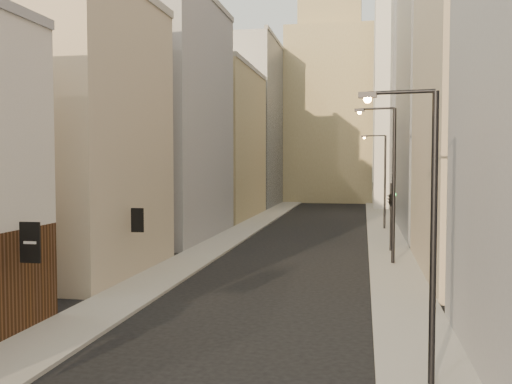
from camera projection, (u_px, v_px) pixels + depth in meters
name	position (u px, v px, depth m)	size (l,w,h in m)	color
sidewalk_left	(258.00, 222.00, 60.95)	(3.00, 140.00, 0.15)	gray
sidewalk_right	(382.00, 225.00, 58.55)	(3.00, 140.00, 0.15)	gray
left_bldg_beige	(74.00, 136.00, 33.09)	(8.00, 12.00, 16.00)	tan
left_bldg_grey	(167.00, 121.00, 48.69)	(8.00, 16.00, 20.00)	gray
left_bldg_tan	(219.00, 145.00, 66.43)	(8.00, 18.00, 17.00)	#9D8B5E
left_bldg_wingrid	(252.00, 125.00, 85.87)	(8.00, 20.00, 24.00)	gray
right_bldg_beige	(496.00, 101.00, 32.47)	(8.00, 16.00, 20.00)	tan
right_bldg_wingrid	(447.00, 91.00, 51.94)	(8.00, 20.00, 26.00)	gray
highrise	(465.00, 21.00, 77.63)	(21.00, 23.00, 51.20)	gray
clock_tower	(330.00, 95.00, 95.31)	(14.00, 14.00, 44.90)	#9D8B5E
white_tower	(404.00, 75.00, 79.48)	(8.00, 8.00, 41.50)	silver
streetlamp_near	(426.00, 219.00, 16.20)	(2.24, 0.46, 8.57)	black
streetlamp_mid	(390.00, 175.00, 35.75)	(2.59, 0.64, 9.93)	black
streetlamp_far	(383.00, 176.00, 54.32)	(2.37, 0.51, 9.07)	black
traffic_light_right	(391.00, 198.00, 40.68)	(0.74, 0.74, 5.00)	black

